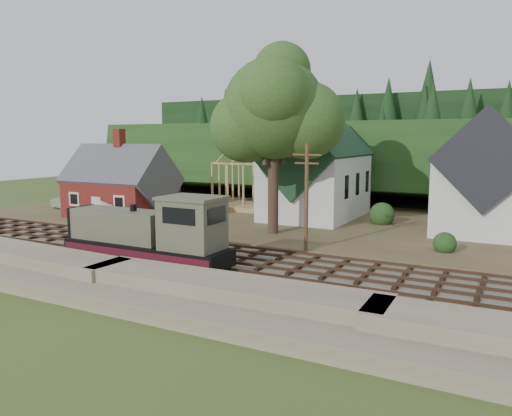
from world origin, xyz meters
The scene contains 17 objects.
ground centered at (0.00, 0.00, 0.00)m, with size 140.00×140.00×0.00m, color #384C1E.
embankment centered at (0.00, -8.50, 0.00)m, with size 64.00×5.00×1.60m, color #7F7259.
railroad_bed centered at (0.00, 0.00, 0.08)m, with size 64.00×11.00×0.16m, color #726B5B.
village_flat centered at (0.00, 18.00, 0.15)m, with size 64.00×26.00×0.30m, color brown.
hillside centered at (0.00, 42.00, 0.00)m, with size 70.00×28.00×8.00m, color #1E3F19.
ridge centered at (0.00, 58.00, 0.00)m, with size 80.00×20.00×12.00m, color black.
depot centered at (-16.00, 11.00, 3.21)m, with size 10.80×7.41×9.00m.
church centered at (2.00, 19.68, 5.18)m, with size 8.40×15.17×13.00m.
farmhouse centered at (18.00, 19.00, 4.87)m, with size 8.40×10.80×10.60m.
timber_frame centered at (-6.00, 22.00, 3.27)m, with size 8.20×6.20×6.99m.
lattice_tower centered at (-6.00, 28.00, 10.03)m, with size 3.20×3.20×12.12m.
big_tree centered at (2.17, 10.08, 10.22)m, with size 10.90×8.40×14.70m.
telegraph_pole_near centered at (7.00, 5.20, 4.25)m, with size 2.20×0.28×8.00m.
locomotive centered at (-0.39, -3.00, 2.09)m, with size 11.71×2.93×4.69m.
car_blue centered at (-11.27, 10.56, 0.88)m, with size 1.36×3.38×1.15m, color #5280B1.
car_green centered at (-25.96, 11.99, 0.91)m, with size 1.29×3.71×1.22m, color gray.
patio_set centered at (-13.43, 5.50, 2.35)m, with size 2.16×2.16×2.41m.
Camera 1 is at (20.45, -27.69, 8.37)m, focal length 35.00 mm.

